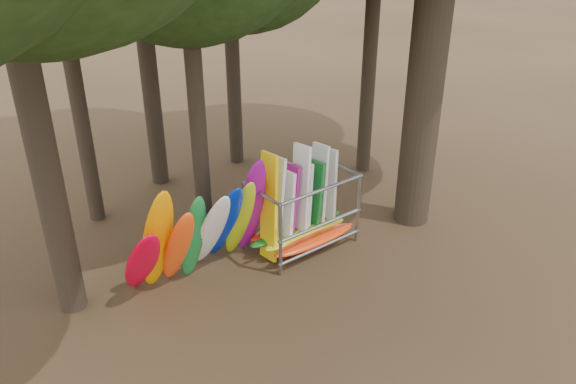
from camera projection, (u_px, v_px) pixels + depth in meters
ground at (303, 271)px, 14.02m from camera, size 120.00×120.00×0.00m
kayak_row at (201, 233)px, 13.18m from camera, size 3.85×2.04×3.00m
storage_rack at (302, 214)px, 14.71m from camera, size 3.07×1.56×2.85m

